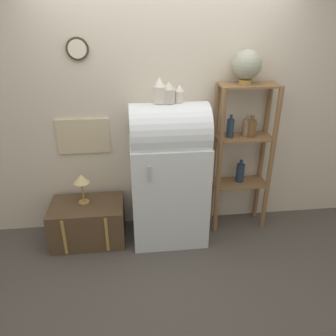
# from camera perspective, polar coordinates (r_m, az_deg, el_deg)

# --- Properties ---
(ground_plane) EXTENTS (12.00, 12.00, 0.00)m
(ground_plane) POSITION_cam_1_polar(r_m,az_deg,el_deg) (3.49, 0.66, -13.88)
(ground_plane) COLOR #4C4742
(wall_back) EXTENTS (7.00, 0.09, 2.70)m
(wall_back) POSITION_cam_1_polar(r_m,az_deg,el_deg) (3.38, -0.55, 10.67)
(wall_back) COLOR beige
(wall_back) RESTS_ON ground_plane
(refrigerator) EXTENTS (0.76, 0.61, 1.46)m
(refrigerator) POSITION_cam_1_polar(r_m,az_deg,el_deg) (3.30, 0.16, -0.85)
(refrigerator) COLOR silver
(refrigerator) RESTS_ON ground_plane
(suitcase_trunk) EXTENTS (0.75, 0.50, 0.43)m
(suitcase_trunk) POSITION_cam_1_polar(r_m,az_deg,el_deg) (3.59, -13.70, -9.13)
(suitcase_trunk) COLOR brown
(suitcase_trunk) RESTS_ON ground_plane
(shelf_unit) EXTENTS (0.60, 0.29, 1.59)m
(shelf_unit) POSITION_cam_1_polar(r_m,az_deg,el_deg) (3.52, 12.87, 3.14)
(shelf_unit) COLOR olive
(shelf_unit) RESTS_ON ground_plane
(globe) EXTENTS (0.28, 0.28, 0.32)m
(globe) POSITION_cam_1_polar(r_m,az_deg,el_deg) (3.31, 13.59, 17.04)
(globe) COLOR #AD8942
(globe) RESTS_ON shelf_unit
(vase_left) EXTENTS (0.12, 0.12, 0.23)m
(vase_left) POSITION_cam_1_polar(r_m,az_deg,el_deg) (3.03, -1.49, 13.23)
(vase_left) COLOR silver
(vase_left) RESTS_ON refrigerator
(vase_center) EXTENTS (0.11, 0.11, 0.20)m
(vase_center) POSITION_cam_1_polar(r_m,az_deg,el_deg) (3.03, 0.22, 12.93)
(vase_center) COLOR beige
(vase_center) RESTS_ON refrigerator
(vase_right) EXTENTS (0.08, 0.08, 0.16)m
(vase_right) POSITION_cam_1_polar(r_m,az_deg,el_deg) (3.06, 1.99, 12.72)
(vase_right) COLOR silver
(vase_right) RESTS_ON refrigerator
(desk_lamp) EXTENTS (0.16, 0.16, 0.32)m
(desk_lamp) POSITION_cam_1_polar(r_m,az_deg,el_deg) (3.39, -14.86, -2.17)
(desk_lamp) COLOR #AD8942
(desk_lamp) RESTS_ON suitcase_trunk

